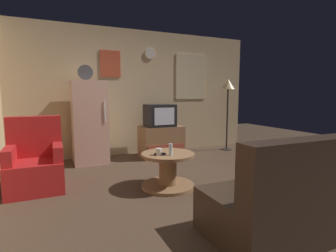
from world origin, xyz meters
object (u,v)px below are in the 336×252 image
object	(u,v)px
crt_tv	(160,115)
armchair	(35,164)
coffee_table	(168,170)
mug_ceramic_white	(159,152)
remote_control	(160,154)
wine_glass	(171,149)
couch	(300,199)
fridge	(90,122)
standing_lamp	(228,90)
tv_stand	(161,141)

from	to	relation	value
crt_tv	armchair	xyz separation A→B (m)	(-2.20, -1.03, -0.50)
coffee_table	mug_ceramic_white	distance (m)	0.33
remote_control	crt_tv	bearing A→B (deg)	75.75
wine_glass	mug_ceramic_white	bearing A→B (deg)	155.98
wine_glass	couch	bearing A→B (deg)	-65.71
crt_tv	coffee_table	xyz separation A→B (m)	(-0.56, -1.68, -0.60)
mug_ceramic_white	remote_control	size ratio (longest dim) A/B	0.60
wine_glass	armchair	xyz separation A→B (m)	(-1.62, 0.77, -0.21)
armchair	couch	bearing A→B (deg)	-44.13
crt_tv	armchair	distance (m)	2.48
coffee_table	mug_ceramic_white	world-z (taller)	mug_ceramic_white
fridge	crt_tv	distance (m)	1.35
fridge	wine_glass	distance (m)	2.05
standing_lamp	couch	xyz separation A→B (m)	(-1.58, -3.24, -1.05)
standing_lamp	mug_ceramic_white	distance (m)	3.06
tv_stand	remote_control	distance (m)	1.88
coffee_table	crt_tv	bearing A→B (deg)	71.48
tv_stand	fridge	bearing A→B (deg)	176.18
remote_control	couch	bearing A→B (deg)	-55.33
armchair	coffee_table	bearing A→B (deg)	-21.49
couch	coffee_table	bearing A→B (deg)	112.13
couch	mug_ceramic_white	bearing A→B (deg)	117.71
coffee_table	wine_glass	world-z (taller)	wine_glass
crt_tv	armchair	world-z (taller)	crt_tv
mug_ceramic_white	couch	size ratio (longest dim) A/B	0.05
crt_tv	fridge	bearing A→B (deg)	176.05
tv_stand	couch	distance (m)	3.24
armchair	standing_lamp	bearing A→B (deg)	15.11
tv_stand	coffee_table	xyz separation A→B (m)	(-0.59, -1.68, -0.07)
armchair	mug_ceramic_white	bearing A→B (deg)	-25.38
coffee_table	mug_ceramic_white	size ratio (longest dim) A/B	8.00
fridge	tv_stand	xyz separation A→B (m)	(1.38, -0.09, -0.45)
mug_ceramic_white	wine_glass	bearing A→B (deg)	-24.02
crt_tv	mug_ceramic_white	bearing A→B (deg)	-112.40
crt_tv	armchair	size ratio (longest dim) A/B	0.56
crt_tv	tv_stand	bearing A→B (deg)	1.68
crt_tv	remote_control	world-z (taller)	crt_tv
wine_glass	armchair	world-z (taller)	armchair
standing_lamp	remote_control	xyz separation A→B (m)	(-2.35, -1.73, -0.88)
fridge	coffee_table	bearing A→B (deg)	-66.12
tv_stand	standing_lamp	distance (m)	1.93
crt_tv	coffee_table	world-z (taller)	crt_tv
coffee_table	remote_control	size ratio (longest dim) A/B	4.80
mug_ceramic_white	remote_control	bearing A→B (deg)	33.69
mug_ceramic_white	armchair	size ratio (longest dim) A/B	0.09
standing_lamp	remote_control	distance (m)	3.04
tv_stand	coffee_table	bearing A→B (deg)	-109.50
fridge	couch	size ratio (longest dim) A/B	1.04
standing_lamp	wine_glass	distance (m)	2.98
coffee_table	wine_glass	size ratio (longest dim) A/B	4.80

